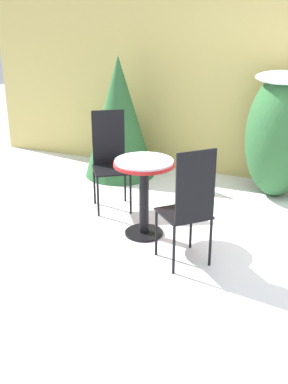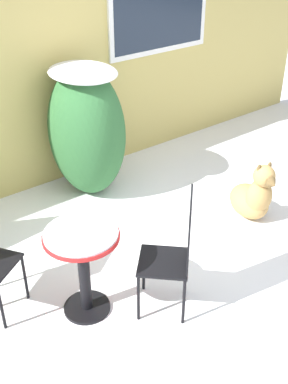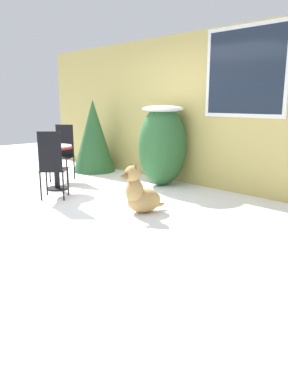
{
  "view_description": "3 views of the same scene",
  "coord_description": "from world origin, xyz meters",
  "px_view_note": "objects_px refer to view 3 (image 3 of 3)",
  "views": [
    {
      "loc": [
        0.7,
        -3.73,
        2.12
      ],
      "look_at": [
        -0.91,
        0.17,
        0.44
      ],
      "focal_mm": 45.0,
      "sensor_mm": 36.0,
      "label": 1
    },
    {
      "loc": [
        -2.27,
        -2.34,
        2.82
      ],
      "look_at": [
        0.0,
        0.6,
        0.55
      ],
      "focal_mm": 45.0,
      "sensor_mm": 36.0,
      "label": 2
    },
    {
      "loc": [
        4.7,
        -3.1,
        1.48
      ],
      "look_at": [
        1.13,
        0.3,
        0.28
      ],
      "focal_mm": 35.0,
      "sensor_mm": 36.0,
      "label": 3
    }
  ],
  "objects_px": {
    "dog": "(140,195)",
    "patio_chair_near_table": "(63,151)",
    "patio_table": "(56,157)",
    "patio_chair_far_side": "(52,164)"
  },
  "relations": [
    {
      "from": "patio_chair_near_table",
      "to": "patio_chair_far_side",
      "type": "relative_size",
      "value": 1.0
    },
    {
      "from": "patio_chair_far_side",
      "to": "dog",
      "type": "height_order",
      "value": "patio_chair_far_side"
    },
    {
      "from": "patio_table",
      "to": "patio_chair_far_side",
      "type": "xyz_separation_m",
      "value": [
        0.57,
        -0.4,
        0.0
      ]
    },
    {
      "from": "patio_table",
      "to": "patio_chair_far_side",
      "type": "relative_size",
      "value": 0.72
    },
    {
      "from": "patio_table",
      "to": "dog",
      "type": "height_order",
      "value": "patio_table"
    },
    {
      "from": "patio_chair_near_table",
      "to": "patio_chair_far_side",
      "type": "xyz_separation_m",
      "value": [
        1.17,
        -0.92,
        0.0
      ]
    },
    {
      "from": "dog",
      "to": "patio_chair_near_table",
      "type": "bearing_deg",
      "value": -175.84
    },
    {
      "from": "dog",
      "to": "patio_table",
      "type": "bearing_deg",
      "value": -164.2
    },
    {
      "from": "patio_table",
      "to": "patio_chair_far_side",
      "type": "bearing_deg",
      "value": -35.25
    },
    {
      "from": "patio_table",
      "to": "patio_chair_near_table",
      "type": "distance_m",
      "value": 0.8
    }
  ]
}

